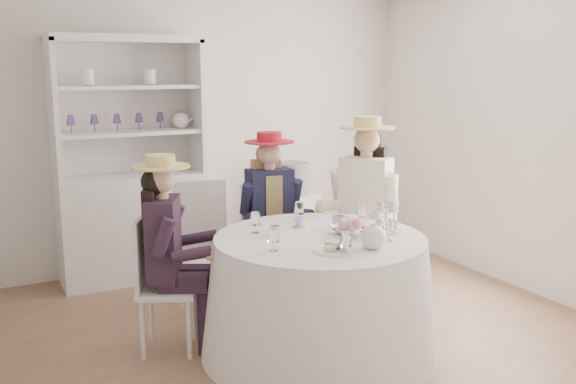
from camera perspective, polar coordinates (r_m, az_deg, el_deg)
name	(u,v)px	position (r m, az deg, el deg)	size (l,w,h in m)	color
ground	(294,328)	(5.04, 0.53, -12.00)	(4.50, 4.50, 0.00)	brown
wall_back	(201,130)	(6.50, -7.72, 5.51)	(4.50, 4.50, 0.00)	silver
wall_front	(498,207)	(3.07, 18.21, -1.29)	(4.50, 4.50, 0.00)	silver
wall_right	(519,138)	(6.05, 19.84, 4.52)	(4.50, 4.50, 0.00)	silver
tea_table	(319,295)	(4.52, 2.80, -9.15)	(1.65, 1.65, 0.83)	white
hutch	(131,195)	(6.14, -13.75, -0.25)	(1.43, 0.77, 2.25)	silver
side_table	(293,225)	(6.75, 0.42, -2.95)	(0.43, 0.43, 0.67)	silver
hatbox	(293,178)	(6.64, 0.43, 1.23)	(0.33, 0.33, 0.33)	black
guest_left	(167,242)	(4.51, -10.69, -4.42)	(0.59, 0.53, 1.39)	silver
guest_mid	(271,207)	(5.35, -1.56, -1.37)	(0.53, 0.55, 1.45)	silver
guest_right	(364,200)	(5.35, 6.80, -0.70)	(0.68, 0.64, 1.58)	silver
spare_chair	(199,238)	(5.38, -7.94, -4.03)	(0.52, 0.52, 1.08)	silver
teacup_a	(275,231)	(4.41, -1.15, -3.51)	(0.08, 0.08, 0.06)	white
teacup_b	(299,223)	(4.63, 0.98, -2.77)	(0.07, 0.07, 0.06)	white
teacup_c	(339,222)	(4.64, 4.54, -2.69)	(0.10, 0.10, 0.08)	white
flower_bowl	(345,230)	(4.47, 5.12, -3.43)	(0.19, 0.19, 0.05)	white
flower_arrangement	(352,224)	(4.41, 5.68, -2.83)	(0.18, 0.18, 0.07)	pink
table_teapot	(373,237)	(4.13, 7.57, -4.00)	(0.23, 0.16, 0.17)	white
sandwich_plate	(335,249)	(4.06, 4.24, -5.06)	(0.27, 0.27, 0.06)	white
cupcake_stand	(386,220)	(4.56, 8.68, -2.49)	(0.23, 0.23, 0.22)	white
stemware_set	(320,226)	(4.37, 2.86, -3.06)	(0.94, 0.98, 0.15)	white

